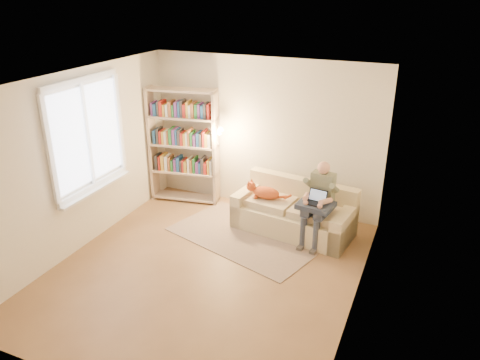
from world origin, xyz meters
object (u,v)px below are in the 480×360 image
at_px(bookshelf, 184,141).
at_px(cat, 266,192).
at_px(sofa, 294,214).
at_px(person, 319,199).
at_px(laptop, 312,199).

bearing_deg(bookshelf, cat, -22.76).
distance_m(sofa, person, 0.64).
height_order(sofa, laptop, laptop).
xyz_separation_m(person, bookshelf, (-2.57, 0.53, 0.41)).
bearing_deg(laptop, bookshelf, 173.89).
distance_m(person, cat, 0.91).
height_order(person, laptop, person).
distance_m(cat, bookshelf, 1.81).
distance_m(person, bookshelf, 2.66).
height_order(laptop, bookshelf, bookshelf).
bearing_deg(bookshelf, laptop, -23.90).
xyz_separation_m(cat, bookshelf, (-1.68, 0.38, 0.53)).
xyz_separation_m(person, laptop, (-0.08, -0.09, 0.02)).
bearing_deg(laptop, cat, 171.55).
relative_size(person, cat, 1.89).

